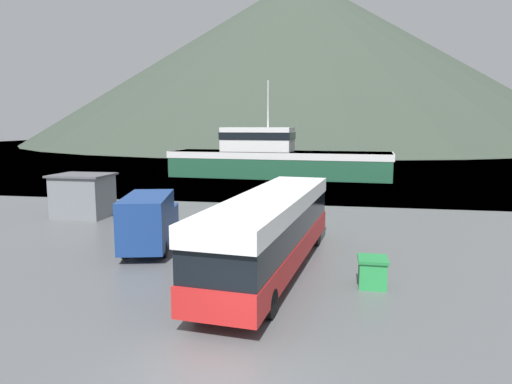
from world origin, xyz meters
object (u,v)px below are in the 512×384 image
Objects in this scene: storage_bin at (372,272)px; dock_kiosk at (83,195)px; fishing_boat at (275,158)px; tour_bus at (272,228)px; delivery_van at (150,220)px.

storage_bin is 19.54m from dock_kiosk.
storage_bin is at bearing -29.57° from dock_kiosk.
fishing_boat is 21.77× the size of storage_bin.
fishing_boat is at bearing 104.06° from tour_bus.
dock_kiosk is (-16.98, 9.63, 0.82)m from storage_bin.
fishing_boat reaches higher than tour_bus.
fishing_boat reaches higher than delivery_van.
delivery_van is 10.50m from storage_bin.
delivery_van is at bearing 160.72° from storage_bin.
tour_bus is 4.12m from storage_bin.
tour_bus is 3.64× the size of dock_kiosk.
tour_bus is 6.55m from delivery_van.
fishing_boat is at bearing 73.15° from delivery_van.
delivery_van is at bearing -41.03° from dock_kiosk.
tour_bus is 0.51× the size of fishing_boat.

